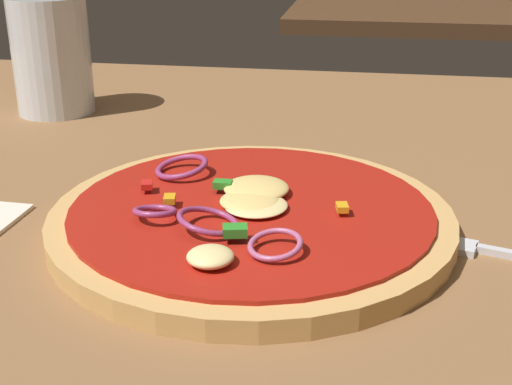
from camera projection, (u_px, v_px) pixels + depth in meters
name	position (u px, v px, depth m)	size (l,w,h in m)	color
dining_table	(310.00, 260.00, 0.49)	(1.42, 1.06, 0.03)	brown
pizza	(250.00, 217.00, 0.49)	(0.28, 0.28, 0.03)	tan
fork	(507.00, 254.00, 0.45)	(0.15, 0.06, 0.01)	silver
beer_glass	(52.00, 63.00, 0.76)	(0.08, 0.08, 0.12)	silver
background_table	(467.00, 13.00, 1.61)	(0.81, 0.56, 0.03)	#4C301C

